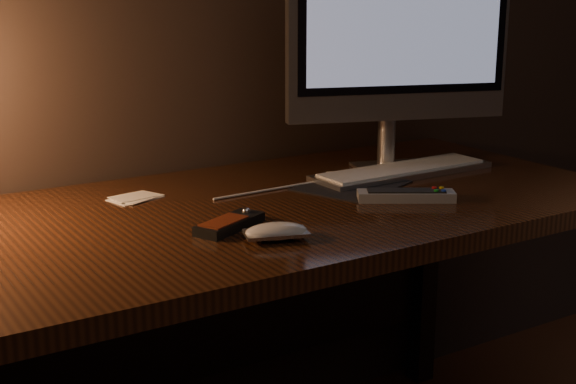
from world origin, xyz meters
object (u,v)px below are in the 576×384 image
monitor (400,30)px  media_remote (230,223)px  mouse (276,234)px  keyboard (402,170)px  tv_remote (406,195)px  desk (247,254)px

monitor → media_remote: bearing=-141.3°
mouse → media_remote: bearing=129.8°
keyboard → tv_remote: (-0.15, -0.19, 0.00)m
keyboard → media_remote: size_ratio=2.89×
keyboard → monitor: bearing=75.6°
media_remote → desk: bearing=27.3°
mouse → media_remote: media_remote is taller
mouse → tv_remote: (0.37, 0.08, 0.00)m
media_remote → mouse: bearing=-94.4°
desk → media_remote: media_remote is taller
mouse → tv_remote: bearing=31.1°
desk → tv_remote: tv_remote is taller
keyboard → desk: bearing=177.6°
keyboard → media_remote: bearing=-164.0°
desk → monitor: bearing=4.0°
tv_remote → keyboard: bearing=83.7°
desk → tv_remote: bearing=-36.6°
desk → keyboard: size_ratio=3.37×
keyboard → mouse: 0.59m
desk → monitor: monitor is taller
mouse → tv_remote: tv_remote is taller
desk → keyboard: bearing=-1.3°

